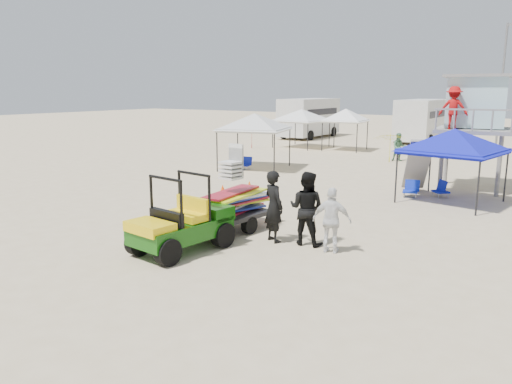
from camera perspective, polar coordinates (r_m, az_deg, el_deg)
The scene contains 22 objects.
ground at distance 11.90m, azimuth -10.16°, elevation -8.33°, with size 140.00×140.00×0.00m, color beige.
utility_cart at distance 12.63m, azimuth -8.75°, elevation -2.82°, with size 1.56×2.68×1.93m.
surf_trailer at distance 14.38m, azimuth -2.48°, elevation -0.90°, with size 1.53×2.50×2.21m.
man_left at distance 13.30m, azimuth 2.04°, elevation -1.65°, with size 0.70×0.46×1.93m, color black.
man_mid at distance 13.11m, azimuth 5.78°, elevation -1.87°, with size 0.95×0.74×1.95m, color black.
man_right at distance 12.56m, azimuth 8.67°, elevation -3.23°, with size 0.97×0.41×1.66m, color white.
lifeguard_tower at distance 22.00m, azimuth 23.66°, elevation 8.95°, with size 3.16×3.16×4.50m.
canopy_blue at distance 19.13m, azimuth 21.77°, elevation 6.31°, with size 3.44×3.44×3.07m.
canopy_white_a at distance 25.56m, azimuth -0.16°, elevation 8.65°, with size 3.82×3.82×3.23m.
canopy_white_b at distance 35.36m, azimuth 5.23°, elevation 9.17°, with size 3.26×3.26×3.07m.
canopy_white_c at distance 34.07m, azimuth 10.23°, elevation 9.11°, with size 2.75×2.75×3.17m.
umbrella_a at distance 34.71m, azimuth -0.54°, elevation 6.29°, with size 1.70×1.73×1.56m, color #B21319.
umbrella_b at distance 28.97m, azimuth 15.04°, elevation 4.89°, with size 1.77×1.80×1.62m, color yellow.
cone_near at distance 18.95m, azimuth -3.83°, elevation 0.13°, with size 0.34×0.34×0.50m, color #FF4708.
cone_far at distance 19.67m, azimuth -0.76°, elevation 0.58°, with size 0.34×0.34×0.50m, color #F55807.
beach_chair_a at distance 25.61m, azimuth -1.20°, elevation 3.31°, with size 0.63×0.68×0.64m.
beach_chair_b at distance 19.90m, azimuth 17.32°, elevation 0.36°, with size 0.64×0.69×0.64m.
beach_chair_c at distance 20.26m, azimuth 20.43°, elevation 0.35°, with size 0.73×0.87×0.64m.
rv_far_left at distance 42.92m, azimuth 6.11°, elevation 8.62°, with size 2.64×6.80×3.25m.
rv_mid_left at distance 41.02m, azimuth 18.43°, elevation 7.96°, with size 2.65×6.50×3.25m.
light_pole_left at distance 35.34m, azimuth 26.22°, elevation 10.44°, with size 0.14×0.14×8.00m, color slate.
distant_beachgoers at distance 25.21m, azimuth 23.21°, elevation 3.33°, with size 10.87×8.79×1.59m.
Camera 1 is at (7.81, -8.01, 4.03)m, focal length 35.00 mm.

